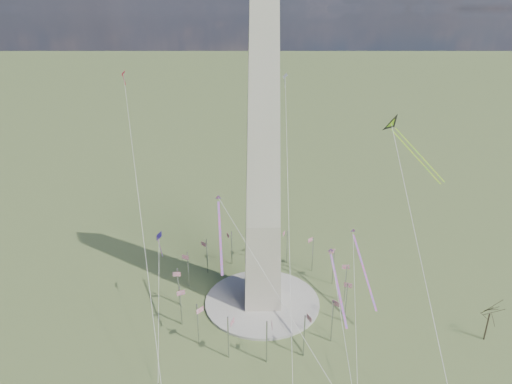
{
  "coord_description": "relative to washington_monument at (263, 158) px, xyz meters",
  "views": [
    {
      "loc": [
        -5.6,
        -120.32,
        86.26
      ],
      "look_at": [
        -1.96,
        0.0,
        37.77
      ],
      "focal_mm": 32.0,
      "sensor_mm": 36.0,
      "label": 1
    }
  ],
  "objects": [
    {
      "name": "ground",
      "position": [
        0.0,
        0.0,
        -47.95
      ],
      "size": [
        2000.0,
        2000.0,
        0.0
      ],
      "primitive_type": "plane",
      "color": "#4E5E2F",
      "rests_on": "ground"
    },
    {
      "name": "plaza",
      "position": [
        0.0,
        0.0,
        -47.55
      ],
      "size": [
        36.0,
        36.0,
        0.8
      ],
      "primitive_type": "cylinder",
      "color": "#A8A599",
      "rests_on": "ground"
    },
    {
      "name": "washington_monument",
      "position": [
        0.0,
        0.0,
        0.0
      ],
      "size": [
        15.56,
        15.56,
        100.0
      ],
      "color": "#B4B197",
      "rests_on": "plaza"
    },
    {
      "name": "flagpole_ring",
      "position": [
        -0.0,
        -0.0,
        -40.68
      ],
      "size": [
        54.4,
        54.4,
        13.0
      ],
      "color": "#B1B4B8",
      "rests_on": "ground"
    },
    {
      "name": "tree_near",
      "position": [
        61.57,
        -19.0,
        -38.69
      ],
      "size": [
        7.43,
        7.43,
        12.99
      ],
      "color": "#433829",
      "rests_on": "ground"
    },
    {
      "name": "kite_delta_black",
      "position": [
        37.54,
        5.19,
        7.04
      ],
      "size": [
        16.01,
        18.12,
        16.28
      ],
      "rotation": [
        0.0,
        0.0,
        3.82
      ],
      "color": "black",
      "rests_on": "ground"
    },
    {
      "name": "kite_diamond_purple",
      "position": [
        -30.34,
        -0.91,
        -24.26
      ],
      "size": [
        1.98,
        2.97,
        9.02
      ],
      "rotation": [
        0.0,
        0.0,
        2.99
      ],
      "color": "navy",
      "rests_on": "ground"
    },
    {
      "name": "kite_streamer_left",
      "position": [
        18.72,
        -17.72,
        -27.84
      ],
      "size": [
        2.64,
        18.67,
        12.81
      ],
      "rotation": [
        0.0,
        0.0,
        3.22
      ],
      "color": "#FF2858",
      "rests_on": "ground"
    },
    {
      "name": "kite_streamer_mid",
      "position": [
        -11.98,
        -11.09,
        -14.86
      ],
      "size": [
        2.76,
        20.04,
        13.75
      ],
      "rotation": [
        0.0,
        0.0,
        3.22
      ],
      "color": "#FF2858",
      "rests_on": "ground"
    },
    {
      "name": "kite_streamer_right",
      "position": [
        29.78,
        -0.43,
        -31.79
      ],
      "size": [
        4.24,
        22.51,
        15.48
      ],
      "rotation": [
        0.0,
        0.0,
        3.27
      ],
      "color": "#FF2858",
      "rests_on": "ground"
    },
    {
      "name": "kite_small_red",
      "position": [
        -44.23,
        32.99,
        18.41
      ],
      "size": [
        1.45,
        1.92,
        4.94
      ],
      "rotation": [
        0.0,
        0.0,
        2.94
      ],
      "color": "red",
      "rests_on": "ground"
    },
    {
      "name": "kite_small_white",
      "position": [
        9.41,
        41.1,
        16.19
      ],
      "size": [
        1.52,
        2.02,
        5.18
      ],
      "rotation": [
        0.0,
        0.0,
        2.94
      ],
      "color": "white",
      "rests_on": "ground"
    }
  ]
}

